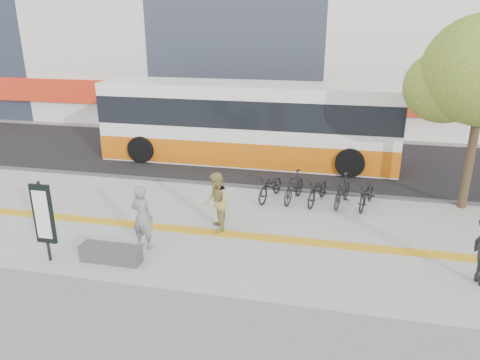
% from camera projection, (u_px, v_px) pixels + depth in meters
% --- Properties ---
extents(ground, '(120.00, 120.00, 0.00)m').
position_uv_depth(ground, '(220.00, 253.00, 12.32)').
color(ground, slate).
rests_on(ground, ground).
extents(sidewalk, '(40.00, 7.00, 0.08)m').
position_uv_depth(sidewalk, '(232.00, 228.00, 13.68)').
color(sidewalk, gray).
rests_on(sidewalk, ground).
extents(tactile_strip, '(40.00, 0.45, 0.01)m').
position_uv_depth(tactile_strip, '(228.00, 234.00, 13.21)').
color(tactile_strip, gold).
rests_on(tactile_strip, sidewalk).
extents(street, '(40.00, 8.00, 0.06)m').
position_uv_depth(street, '(270.00, 159.00, 20.58)').
color(street, black).
rests_on(street, ground).
extents(curb, '(40.00, 0.25, 0.14)m').
position_uv_depth(curb, '(254.00, 188.00, 16.89)').
color(curb, '#3E3E41').
rests_on(curb, ground).
extents(bench, '(1.60, 0.45, 0.45)m').
position_uv_depth(bench, '(111.00, 254.00, 11.64)').
color(bench, '#3E3E41').
rests_on(bench, sidewalk).
extents(signboard, '(0.55, 0.10, 2.20)m').
position_uv_depth(signboard, '(43.00, 215.00, 11.34)').
color(signboard, black).
rests_on(signboard, sidewalk).
extents(bus, '(12.87, 3.05, 3.43)m').
position_uv_depth(bus, '(247.00, 125.00, 19.78)').
color(bus, white).
rests_on(bus, street).
extents(bicycle_row, '(4.36, 1.94, 1.07)m').
position_uv_depth(bicycle_row, '(318.00, 189.00, 15.31)').
color(bicycle_row, black).
rests_on(bicycle_row, sidewalk).
extents(seated_woman, '(0.71, 0.51, 1.82)m').
position_uv_depth(seated_woman, '(142.00, 217.00, 12.15)').
color(seated_woman, black).
rests_on(seated_woman, sidewalk).
extents(pedestrian_tan, '(0.95, 1.06, 1.80)m').
position_uv_depth(pedestrian_tan, '(216.00, 202.00, 13.16)').
color(pedestrian_tan, '#9C8948').
rests_on(pedestrian_tan, sidewalk).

